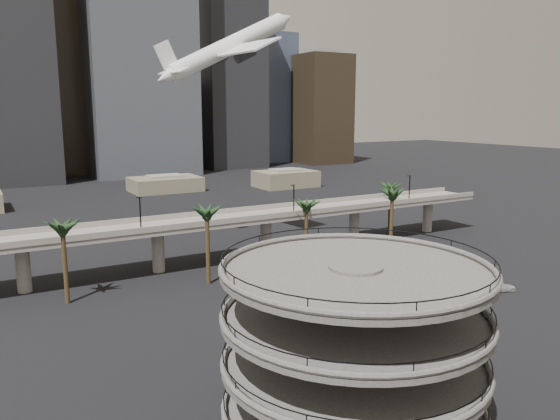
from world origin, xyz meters
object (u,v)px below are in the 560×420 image
car_a (404,333)px  car_c (501,287)px  overpass (215,225)px  car_b (427,294)px  parking_ramp (354,341)px  airborne_jet (229,47)px

car_a → car_c: car_c is taller
overpass → car_b: 40.69m
parking_ramp → car_a: parking_ramp is taller
car_a → car_c: bearing=-83.2°
airborne_jet → car_c: airborne_jet is taller
overpass → car_c: (33.14, -38.10, -6.64)m
parking_ramp → car_a: (19.99, 15.05, -9.16)m
parking_ramp → car_c: 51.47m
overpass → airborne_jet: (12.15, 18.57, 34.60)m
overpass → airborne_jet: bearing=56.8°
parking_ramp → overpass: bearing=77.6°
parking_ramp → car_b: parking_ramp is taller
overpass → car_b: (20.12, -34.76, -6.54)m
car_b → car_c: car_b is taller
airborne_jet → overpass: bearing=-128.5°
car_b → car_c: size_ratio=1.00×
overpass → car_b: size_ratio=26.79×
airborne_jet → car_b: (7.97, -53.33, -41.14)m
overpass → car_a: bearing=-81.0°
parking_ramp → car_b: 42.03m
car_a → car_c: 26.79m
parking_ramp → car_a: bearing=37.0°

